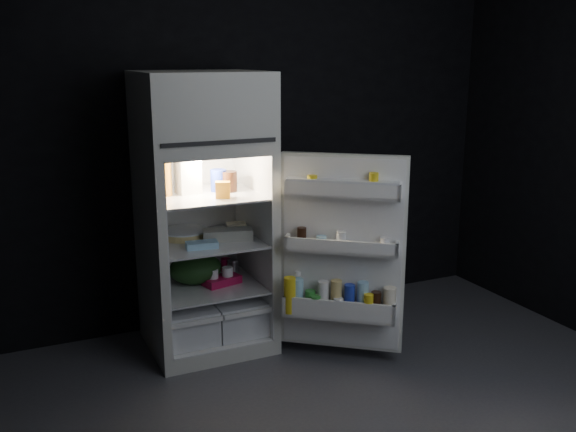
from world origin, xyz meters
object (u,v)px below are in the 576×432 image
yogurt_tray (222,280)px  fridge_door (341,258)px  refrigerator (203,204)px  milk_jug (188,174)px  egg_carton (228,235)px

yogurt_tray → fridge_door: bearing=-56.1°
refrigerator → yogurt_tray: refrigerator is taller
milk_jug → yogurt_tray: bearing=-38.2°
fridge_door → egg_carton: size_ratio=3.89×
refrigerator → milk_jug: (-0.08, 0.03, 0.19)m
fridge_door → egg_carton: fridge_door is taller
refrigerator → fridge_door: refrigerator is taller
refrigerator → fridge_door: 0.95m
refrigerator → egg_carton: (0.13, -0.10, -0.19)m
milk_jug → fridge_door: bearing=-45.3°
milk_jug → yogurt_tray: (0.17, -0.11, -0.69)m
milk_jug → egg_carton: bearing=-37.3°
refrigerator → egg_carton: bearing=-38.7°
egg_carton → refrigerator: bearing=156.3°
refrigerator → milk_jug: refrigerator is taller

